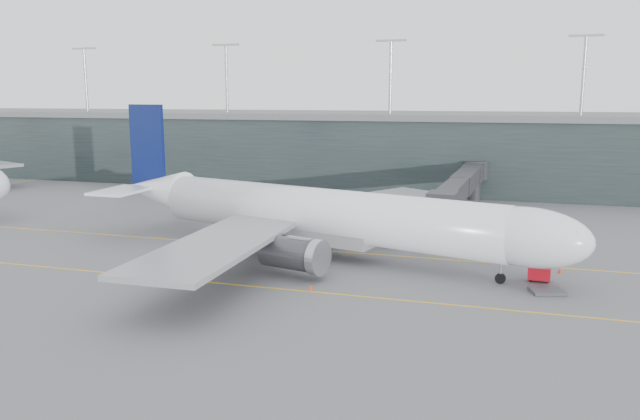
# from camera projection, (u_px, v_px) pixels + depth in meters

# --- Properties ---
(ground) EXTENTS (320.00, 320.00, 0.00)m
(ground) POSITION_uv_depth(u_px,v_px,m) (283.00, 240.00, 81.77)
(ground) COLOR #58585D
(ground) RESTS_ON ground
(taxiline_a) EXTENTS (160.00, 0.25, 0.02)m
(taxiline_a) POSITION_uv_depth(u_px,v_px,m) (272.00, 247.00, 78.00)
(taxiline_a) COLOR gold
(taxiline_a) RESTS_ON ground
(taxiline_b) EXTENTS (160.00, 0.25, 0.02)m
(taxiline_b) POSITION_uv_depth(u_px,v_px,m) (215.00, 283.00, 62.93)
(taxiline_b) COLOR gold
(taxiline_b) RESTS_ON ground
(taxiline_lead_main) EXTENTS (0.25, 60.00, 0.02)m
(taxiline_lead_main) POSITION_uv_depth(u_px,v_px,m) (356.00, 215.00, 99.19)
(taxiline_lead_main) COLOR gold
(taxiline_lead_main) RESTS_ON ground
(terminal) EXTENTS (240.00, 36.00, 29.00)m
(terminal) POSITION_uv_depth(u_px,v_px,m) (375.00, 148.00, 135.04)
(terminal) COLOR #1E2829
(terminal) RESTS_ON ground
(main_aircraft) EXTENTS (61.45, 56.56, 17.48)m
(main_aircraft) POSITION_uv_depth(u_px,v_px,m) (319.00, 215.00, 73.00)
(main_aircraft) COLOR white
(main_aircraft) RESTS_ON ground
(jet_bridge) EXTENTS (6.20, 46.53, 7.08)m
(jet_bridge) POSITION_uv_depth(u_px,v_px,m) (464.00, 181.00, 99.54)
(jet_bridge) COLOR #29292E
(jet_bridge) RESTS_ON ground
(gse_cart) EXTENTS (2.29, 1.60, 1.47)m
(gse_cart) POSITION_uv_depth(u_px,v_px,m) (539.00, 273.00, 63.34)
(gse_cart) COLOR #B10C1A
(gse_cart) RESTS_ON ground
(baggage_dolly) EXTENTS (3.62, 3.21, 0.30)m
(baggage_dolly) POSITION_uv_depth(u_px,v_px,m) (547.00, 291.00, 59.66)
(baggage_dolly) COLOR #3A3A3F
(baggage_dolly) RESTS_ON ground
(uld_a) EXTENTS (2.45, 2.04, 2.09)m
(uld_a) POSITION_uv_depth(u_px,v_px,m) (283.00, 216.00, 92.28)
(uld_a) COLOR #343439
(uld_a) RESTS_ON ground
(uld_b) EXTENTS (2.64, 2.30, 2.08)m
(uld_b) POSITION_uv_depth(u_px,v_px,m) (304.00, 215.00, 92.74)
(uld_b) COLOR #343439
(uld_b) RESTS_ON ground
(uld_c) EXTENTS (2.34, 2.04, 1.83)m
(uld_c) POSITION_uv_depth(u_px,v_px,m) (309.00, 219.00, 90.67)
(uld_c) COLOR #343439
(uld_c) RESTS_ON ground
(cone_nose) EXTENTS (0.40, 0.40, 0.63)m
(cone_nose) POSITION_uv_depth(u_px,v_px,m) (560.00, 270.00, 66.35)
(cone_nose) COLOR red
(cone_nose) RESTS_ON ground
(cone_wing_stbd) EXTENTS (0.41, 0.41, 0.65)m
(cone_wing_stbd) POSITION_uv_depth(u_px,v_px,m) (310.00, 288.00, 60.16)
(cone_wing_stbd) COLOR #D3400B
(cone_wing_stbd) RESTS_ON ground
(cone_wing_port) EXTENTS (0.39, 0.39, 0.62)m
(cone_wing_port) POSITION_uv_depth(u_px,v_px,m) (365.00, 225.00, 89.92)
(cone_wing_port) COLOR orange
(cone_wing_port) RESTS_ON ground
(cone_tail) EXTENTS (0.39, 0.39, 0.62)m
(cone_tail) POSITION_uv_depth(u_px,v_px,m) (196.00, 253.00, 73.89)
(cone_tail) COLOR #D65F0B
(cone_tail) RESTS_ON ground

